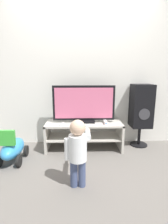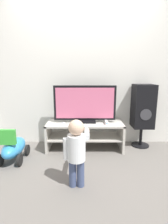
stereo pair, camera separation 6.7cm
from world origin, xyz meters
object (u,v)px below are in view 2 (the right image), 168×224
Objects in this scene: child at (76,148)px; ride_on_toy at (13,148)px; remote_primary at (61,124)px; television at (84,104)px; speaker_tower at (142,107)px; remote_secondary at (76,125)px; game_console at (105,122)px.

ride_on_toy is (-0.95, 0.60, -0.26)m from child.
remote_primary is 0.17× the size of child.
speaker_tower is (0.99, 0.09, -0.07)m from television.
child reaches higher than remote_secondary.
game_console is 0.71m from remote_primary.
remote_secondary is (-0.48, -0.10, -0.01)m from game_console.
ride_on_toy reaches higher than game_console.
remote_primary is 0.24m from remote_secondary.
ride_on_toy is at bearing -156.67° from television.
speaker_tower reaches higher than child.
ride_on_toy is (-2.03, -0.53, -0.50)m from speaker_tower.
speaker_tower is (1.35, 0.23, 0.22)m from remote_primary.
television is at bearing 84.88° from child.
television is at bearing -175.05° from speaker_tower.
television is 1.68× the size of ride_on_toy.
child is (-0.44, -0.95, -0.02)m from game_console.
game_console reaches higher than remote_primary.
child is 1.29× the size of ride_on_toy.
child is (0.27, -0.90, -0.01)m from remote_primary.
television is at bearing 57.70° from remote_secondary.
television is 1.30× the size of child.
remote_secondary is at bearing 92.16° from child.
speaker_tower reaches higher than ride_on_toy.
ride_on_toy is (-0.92, -0.25, -0.27)m from remote_secondary.
child is at bearing -32.28° from ride_on_toy.
ride_on_toy is (-1.04, -0.45, -0.56)m from television.
television is 6.39× the size of game_console.
game_console is at bearing 3.69° from remote_primary.
game_console is at bearing 14.03° from ride_on_toy.
child is 1.15m from ride_on_toy.
child is at bearing -95.12° from television.
remote_secondary is at bearing 15.29° from ride_on_toy.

